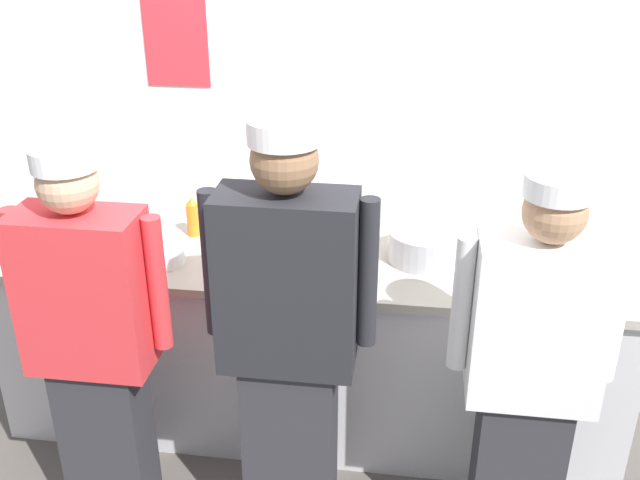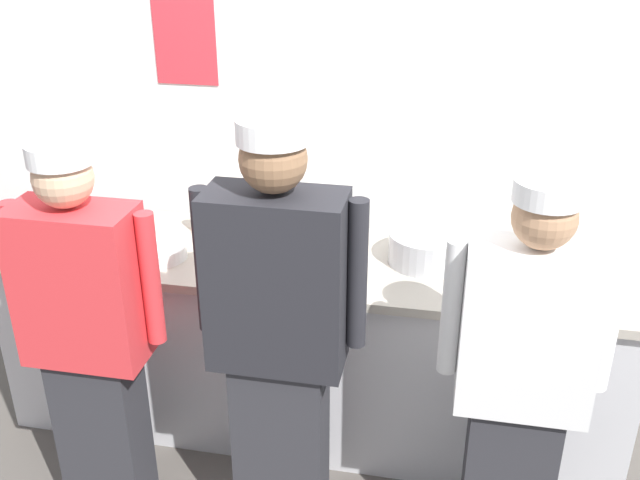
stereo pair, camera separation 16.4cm
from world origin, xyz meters
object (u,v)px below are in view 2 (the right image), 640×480
(ramekin_green_sauce, at_px, (346,276))
(plate_stack_rear, at_px, (160,251))
(chef_center, at_px, (278,336))
(plate_stack_front, at_px, (528,287))
(ramekin_orange_sauce, at_px, (502,254))
(sheet_tray, at_px, (287,255))
(chefs_knife, at_px, (104,239))
(deli_cup, at_px, (602,275))
(ramekin_red_sauce, at_px, (124,220))
(squeeze_bottle_primary, at_px, (198,214))
(chef_near_left, at_px, (89,335))
(mixing_bowl_steel, at_px, (427,248))
(chef_far_right, at_px, (521,381))

(ramekin_green_sauce, bearing_deg, plate_stack_rear, 176.13)
(chef_center, distance_m, plate_stack_front, 1.07)
(chef_center, height_order, ramekin_orange_sauce, chef_center)
(plate_stack_front, xyz_separation_m, ramekin_orange_sauce, (-0.09, 0.29, -0.00))
(sheet_tray, bearing_deg, chefs_knife, 179.58)
(sheet_tray, height_order, deli_cup, deli_cup)
(sheet_tray, distance_m, ramekin_orange_sauce, 0.96)
(ramekin_red_sauce, distance_m, deli_cup, 2.23)
(squeeze_bottle_primary, relative_size, chefs_knife, 0.71)
(deli_cup, relative_size, chefs_knife, 0.38)
(squeeze_bottle_primary, height_order, chefs_knife, squeeze_bottle_primary)
(plate_stack_front, height_order, sheet_tray, plate_stack_front)
(sheet_tray, bearing_deg, plate_stack_front, -6.36)
(chefs_knife, bearing_deg, plate_stack_front, -3.62)
(chef_near_left, relative_size, deli_cup, 15.61)
(deli_cup, xyz_separation_m, chefs_knife, (-2.23, 0.02, -0.05))
(mixing_bowl_steel, bearing_deg, squeeze_bottle_primary, 174.56)
(chef_center, relative_size, chefs_knife, 6.35)
(ramekin_red_sauce, bearing_deg, chef_far_right, -24.74)
(chef_near_left, relative_size, chef_far_right, 1.02)
(mixing_bowl_steel, bearing_deg, sheet_tray, -172.90)
(plate_stack_rear, distance_m, sheet_tray, 0.57)
(sheet_tray, xyz_separation_m, ramekin_red_sauce, (-0.88, 0.20, 0.01))
(ramekin_red_sauce, bearing_deg, ramekin_orange_sauce, -0.97)
(ramekin_orange_sauce, bearing_deg, chef_far_right, -86.68)
(ramekin_green_sauce, height_order, chefs_knife, ramekin_green_sauce)
(chef_center, relative_size, ramekin_green_sauce, 18.19)
(chef_near_left, relative_size, ramekin_orange_sauce, 14.87)
(chefs_knife, bearing_deg, mixing_bowl_steel, 2.66)
(sheet_tray, bearing_deg, ramekin_green_sauce, -29.99)
(chef_center, xyz_separation_m, ramekin_green_sauce, (0.17, 0.50, 0.00))
(chef_near_left, xyz_separation_m, chefs_knife, (-0.28, 0.71, 0.05))
(ramekin_red_sauce, bearing_deg, sheet_tray, -13.06)
(chef_near_left, xyz_separation_m, squeeze_bottle_primary, (0.13, 0.88, 0.13))
(plate_stack_front, bearing_deg, plate_stack_rear, 179.88)
(chef_near_left, bearing_deg, chefs_knife, 111.79)
(plate_stack_rear, xyz_separation_m, ramekin_green_sauce, (0.86, -0.06, -0.01))
(ramekin_green_sauce, bearing_deg, chef_center, -108.38)
(plate_stack_rear, xyz_separation_m, mixing_bowl_steel, (1.17, 0.19, 0.04))
(ramekin_orange_sauce, distance_m, ramekin_red_sauce, 1.83)
(ramekin_orange_sauce, distance_m, chefs_knife, 1.85)
(mixing_bowl_steel, height_order, squeeze_bottle_primary, squeeze_bottle_primary)
(chefs_knife, bearing_deg, ramekin_orange_sauce, 5.19)
(chef_far_right, relative_size, squeeze_bottle_primary, 8.24)
(chef_far_right, distance_m, plate_stack_rear, 1.65)
(plate_stack_rear, distance_m, ramekin_green_sauce, 0.86)
(chef_center, bearing_deg, chefs_knife, 146.44)
(chef_near_left, distance_m, sheet_tray, 0.93)
(chef_far_right, relative_size, mixing_bowl_steel, 4.73)
(mixing_bowl_steel, bearing_deg, plate_stack_rear, -170.86)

